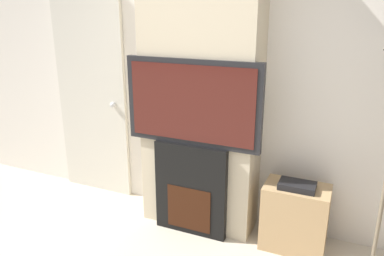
% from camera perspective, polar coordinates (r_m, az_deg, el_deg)
% --- Properties ---
extents(wall_back, '(6.00, 0.06, 2.70)m').
position_cam_1_polar(wall_back, '(3.39, 2.77, 7.97)').
color(wall_back, silver).
rests_on(wall_back, ground_plane).
extents(chimney_breast, '(1.02, 0.37, 2.70)m').
position_cam_1_polar(chimney_breast, '(3.19, 1.36, 7.38)').
color(chimney_breast, beige).
rests_on(chimney_breast, ground_plane).
extents(fireplace, '(0.66, 0.15, 0.83)m').
position_cam_1_polar(fireplace, '(3.33, -0.01, -9.25)').
color(fireplace, black).
rests_on(fireplace, ground_plane).
extents(television, '(1.18, 0.07, 0.72)m').
position_cam_1_polar(television, '(3.06, -0.02, 3.83)').
color(television, black).
rests_on(television, fireplace).
extents(media_stand, '(0.52, 0.33, 0.61)m').
position_cam_1_polar(media_stand, '(3.28, 15.39, -12.86)').
color(media_stand, tan).
rests_on(media_stand, ground_plane).
extents(entry_door, '(0.83, 0.09, 2.08)m').
position_cam_1_polar(entry_door, '(4.05, -15.01, 4.52)').
color(entry_door, beige).
rests_on(entry_door, ground_plane).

